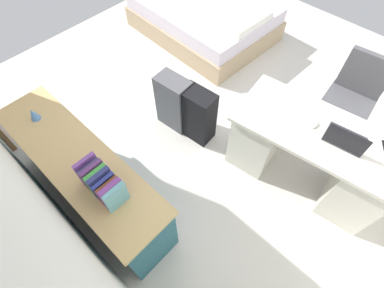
# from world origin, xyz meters

# --- Properties ---
(ground_plane) EXTENTS (5.54, 5.54, 0.00)m
(ground_plane) POSITION_xyz_m (0.00, 0.00, 0.00)
(ground_plane) COLOR beige
(desk) EXTENTS (1.51, 0.85, 0.74)m
(desk) POSITION_xyz_m (-1.12, 0.16, 0.38)
(desk) COLOR silver
(desk) RESTS_ON ground_plane
(office_chair) EXTENTS (0.52, 0.52, 0.94)m
(office_chair) POSITION_xyz_m (-1.10, -0.64, 0.42)
(office_chair) COLOR black
(office_chair) RESTS_ON ground_plane
(credenza) EXTENTS (1.80, 0.48, 0.73)m
(credenza) POSITION_xyz_m (0.16, 1.71, 0.37)
(credenza) COLOR #235B6B
(credenza) RESTS_ON ground_plane
(bed) EXTENTS (1.96, 1.49, 0.58)m
(bed) POSITION_xyz_m (1.20, -1.00, 0.24)
(bed) COLOR tan
(bed) RESTS_ON ground_plane
(suitcase_black) EXTENTS (0.38, 0.25, 0.64)m
(suitcase_black) POSITION_xyz_m (-0.02, 0.48, 0.32)
(suitcase_black) COLOR black
(suitcase_black) RESTS_ON ground_plane
(suitcase_spare_grey) EXTENTS (0.38, 0.25, 0.65)m
(suitcase_spare_grey) POSITION_xyz_m (0.29, 0.52, 0.33)
(suitcase_spare_grey) COLOR #4C4C51
(suitcase_spare_grey) RESTS_ON ground_plane
(laptop) EXTENTS (0.34, 0.26, 0.21)m
(laptop) POSITION_xyz_m (-1.30, 0.15, 0.78)
(laptop) COLOR #333338
(laptop) RESTS_ON desk
(computer_mouse) EXTENTS (0.07, 0.11, 0.03)m
(computer_mouse) POSITION_xyz_m (-1.04, 0.15, 0.75)
(computer_mouse) COLOR white
(computer_mouse) RESTS_ON desk
(book_row) EXTENTS (0.35, 0.17, 0.23)m
(book_row) POSITION_xyz_m (-0.24, 1.71, 0.84)
(book_row) COLOR #64A3B0
(book_row) RESTS_ON credenza
(figurine_small) EXTENTS (0.08, 0.08, 0.11)m
(figurine_small) POSITION_xyz_m (0.73, 1.71, 0.79)
(figurine_small) COLOR #4C7FBF
(figurine_small) RESTS_ON credenza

